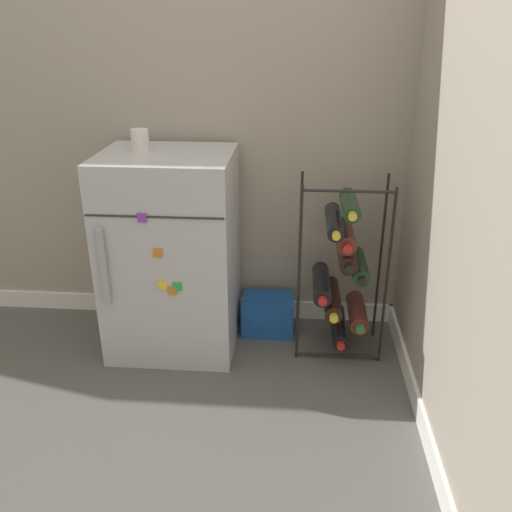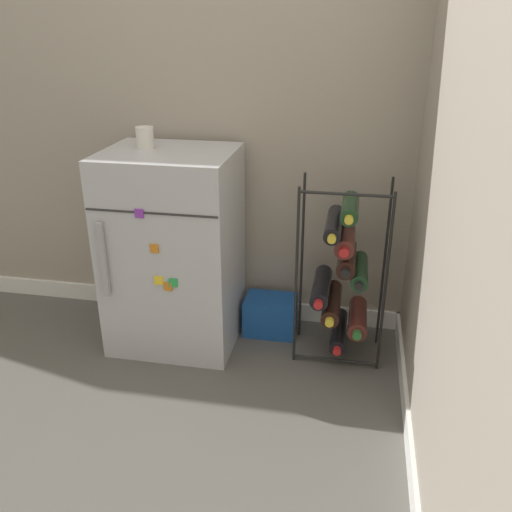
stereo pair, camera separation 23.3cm
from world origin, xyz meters
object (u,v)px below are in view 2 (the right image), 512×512
at_px(soda_box, 271,315).
at_px(fridge_top_cup, 145,138).
at_px(wine_rack, 342,275).
at_px(mini_fridge, 174,250).

relative_size(soda_box, fridge_top_cup, 2.74).
bearing_deg(fridge_top_cup, wine_rack, -2.02).
bearing_deg(fridge_top_cup, soda_box, 9.49).
xyz_separation_m(mini_fridge, fridge_top_cup, (-0.11, 0.04, 0.49)).
bearing_deg(soda_box, fridge_top_cup, -170.51).
height_order(wine_rack, fridge_top_cup, fridge_top_cup).
bearing_deg(wine_rack, mini_fridge, -179.34).
height_order(soda_box, fridge_top_cup, fridge_top_cup).
relative_size(mini_fridge, wine_rack, 1.12).
bearing_deg(wine_rack, fridge_top_cup, 177.98).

